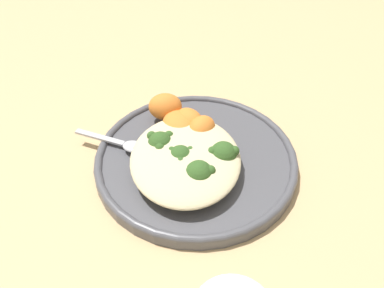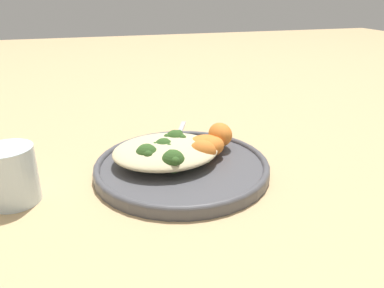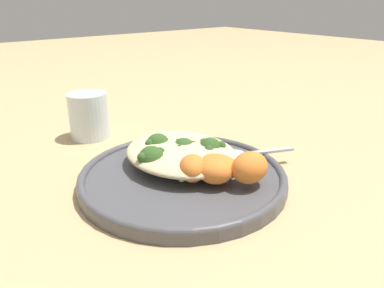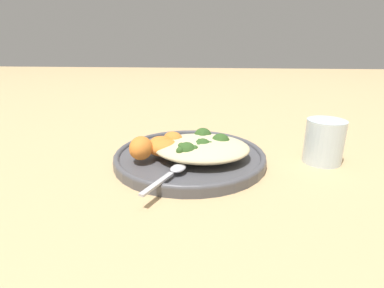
{
  "view_description": "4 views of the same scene",
  "coord_description": "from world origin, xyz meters",
  "px_view_note": "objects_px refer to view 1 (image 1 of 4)",
  "views": [
    {
      "loc": [
        -0.41,
        0.01,
        0.4
      ],
      "look_at": [
        -0.01,
        -0.0,
        0.04
      ],
      "focal_mm": 35.0,
      "sensor_mm": 36.0,
      "label": 1
    },
    {
      "loc": [
        -0.16,
        -0.57,
        0.3
      ],
      "look_at": [
        0.0,
        -0.03,
        0.06
      ],
      "focal_mm": 35.0,
      "sensor_mm": 36.0,
      "label": 2
    },
    {
      "loc": [
        0.37,
        -0.31,
        0.26
      ],
      "look_at": [
        -0.01,
        0.01,
        0.06
      ],
      "focal_mm": 35.0,
      "sensor_mm": 36.0,
      "label": 3
    },
    {
      "loc": [
        -0.06,
        0.54,
        0.23
      ],
      "look_at": [
        -0.02,
        -0.01,
        0.04
      ],
      "focal_mm": 28.0,
      "sensor_mm": 36.0,
      "label": 4
    }
  ],
  "objects_px": {
    "broccoli_stalk_0": "(170,142)",
    "sweet_potato_chunk_3": "(190,120)",
    "quinoa_mound": "(185,158)",
    "broccoli_stalk_3": "(218,151)",
    "plate": "(196,158)",
    "sweet_potato_chunk_0": "(179,125)",
    "sweet_potato_chunk_2": "(165,107)",
    "broccoli_stalk_1": "(183,155)",
    "spoon": "(124,143)",
    "broccoli_stalk_2": "(199,169)",
    "sweet_potato_chunk_1": "(202,128)"
  },
  "relations": [
    {
      "from": "sweet_potato_chunk_2",
      "to": "spoon",
      "type": "xyz_separation_m",
      "value": [
        -0.07,
        0.06,
        -0.02
      ]
    },
    {
      "from": "sweet_potato_chunk_0",
      "to": "spoon",
      "type": "distance_m",
      "value": 0.09
    },
    {
      "from": "plate",
      "to": "broccoli_stalk_1",
      "type": "distance_m",
      "value": 0.04
    },
    {
      "from": "plate",
      "to": "broccoli_stalk_2",
      "type": "relative_size",
      "value": 2.43
    },
    {
      "from": "plate",
      "to": "sweet_potato_chunk_2",
      "type": "height_order",
      "value": "sweet_potato_chunk_2"
    },
    {
      "from": "plate",
      "to": "broccoli_stalk_1",
      "type": "xyz_separation_m",
      "value": [
        -0.02,
        0.02,
        0.03
      ]
    },
    {
      "from": "sweet_potato_chunk_0",
      "to": "sweet_potato_chunk_3",
      "type": "relative_size",
      "value": 1.3
    },
    {
      "from": "sweet_potato_chunk_3",
      "to": "broccoli_stalk_2",
      "type": "bearing_deg",
      "value": -175.15
    },
    {
      "from": "sweet_potato_chunk_2",
      "to": "sweet_potato_chunk_3",
      "type": "relative_size",
      "value": 1.1
    },
    {
      "from": "broccoli_stalk_1",
      "to": "sweet_potato_chunk_0",
      "type": "relative_size",
      "value": 1.3
    },
    {
      "from": "broccoli_stalk_1",
      "to": "sweet_potato_chunk_1",
      "type": "distance_m",
      "value": 0.06
    },
    {
      "from": "spoon",
      "to": "sweet_potato_chunk_3",
      "type": "bearing_deg",
      "value": -136.59
    },
    {
      "from": "broccoli_stalk_3",
      "to": "sweet_potato_chunk_2",
      "type": "distance_m",
      "value": 0.13
    },
    {
      "from": "broccoli_stalk_1",
      "to": "broccoli_stalk_3",
      "type": "xyz_separation_m",
      "value": [
        0.01,
        -0.05,
        0.0
      ]
    },
    {
      "from": "quinoa_mound",
      "to": "broccoli_stalk_3",
      "type": "distance_m",
      "value": 0.05
    },
    {
      "from": "sweet_potato_chunk_1",
      "to": "plate",
      "type": "bearing_deg",
      "value": 163.68
    },
    {
      "from": "quinoa_mound",
      "to": "sweet_potato_chunk_2",
      "type": "distance_m",
      "value": 0.11
    },
    {
      "from": "plate",
      "to": "sweet_potato_chunk_0",
      "type": "xyz_separation_m",
      "value": [
        0.05,
        0.02,
        0.03
      ]
    },
    {
      "from": "broccoli_stalk_2",
      "to": "broccoli_stalk_3",
      "type": "distance_m",
      "value": 0.05
    },
    {
      "from": "broccoli_stalk_1",
      "to": "spoon",
      "type": "distance_m",
      "value": 0.1
    },
    {
      "from": "broccoli_stalk_0",
      "to": "broccoli_stalk_1",
      "type": "height_order",
      "value": "broccoli_stalk_0"
    },
    {
      "from": "plate",
      "to": "broccoli_stalk_0",
      "type": "relative_size",
      "value": 2.71
    },
    {
      "from": "plate",
      "to": "sweet_potato_chunk_2",
      "type": "bearing_deg",
      "value": 27.89
    },
    {
      "from": "quinoa_mound",
      "to": "sweet_potato_chunk_2",
      "type": "relative_size",
      "value": 3.41
    },
    {
      "from": "broccoli_stalk_2",
      "to": "broccoli_stalk_3",
      "type": "xyz_separation_m",
      "value": [
        0.03,
        -0.03,
        -0.0
      ]
    },
    {
      "from": "plate",
      "to": "broccoli_stalk_0",
      "type": "bearing_deg",
      "value": 78.97
    },
    {
      "from": "plate",
      "to": "spoon",
      "type": "bearing_deg",
      "value": 78.88
    },
    {
      "from": "plate",
      "to": "sweet_potato_chunk_1",
      "type": "xyz_separation_m",
      "value": [
        0.03,
        -0.01,
        0.03
      ]
    },
    {
      "from": "broccoli_stalk_3",
      "to": "sweet_potato_chunk_3",
      "type": "distance_m",
      "value": 0.08
    },
    {
      "from": "broccoli_stalk_2",
      "to": "sweet_potato_chunk_2",
      "type": "xyz_separation_m",
      "value": [
        0.13,
        0.05,
        0.0
      ]
    },
    {
      "from": "sweet_potato_chunk_0",
      "to": "broccoli_stalk_1",
      "type": "bearing_deg",
      "value": -176.32
    },
    {
      "from": "broccoli_stalk_0",
      "to": "sweet_potato_chunk_3",
      "type": "height_order",
      "value": "broccoli_stalk_0"
    },
    {
      "from": "plate",
      "to": "sweet_potato_chunk_0",
      "type": "distance_m",
      "value": 0.06
    },
    {
      "from": "broccoli_stalk_0",
      "to": "sweet_potato_chunk_3",
      "type": "bearing_deg",
      "value": -143.02
    },
    {
      "from": "broccoli_stalk_3",
      "to": "spoon",
      "type": "distance_m",
      "value": 0.14
    },
    {
      "from": "broccoli_stalk_1",
      "to": "sweet_potato_chunk_3",
      "type": "bearing_deg",
      "value": -158.54
    },
    {
      "from": "plate",
      "to": "sweet_potato_chunk_1",
      "type": "relative_size",
      "value": 6.45
    },
    {
      "from": "quinoa_mound",
      "to": "broccoli_stalk_0",
      "type": "bearing_deg",
      "value": 33.94
    },
    {
      "from": "sweet_potato_chunk_0",
      "to": "broccoli_stalk_0",
      "type": "bearing_deg",
      "value": 162.16
    },
    {
      "from": "broccoli_stalk_0",
      "to": "quinoa_mound",
      "type": "bearing_deg",
      "value": 101.52
    },
    {
      "from": "sweet_potato_chunk_2",
      "to": "sweet_potato_chunk_3",
      "type": "distance_m",
      "value": 0.05
    },
    {
      "from": "broccoli_stalk_3",
      "to": "sweet_potato_chunk_0",
      "type": "distance_m",
      "value": 0.08
    },
    {
      "from": "quinoa_mound",
      "to": "broccoli_stalk_3",
      "type": "relative_size",
      "value": 1.89
    },
    {
      "from": "broccoli_stalk_0",
      "to": "broccoli_stalk_3",
      "type": "xyz_separation_m",
      "value": [
        -0.02,
        -0.07,
        0.0
      ]
    },
    {
      "from": "sweet_potato_chunk_2",
      "to": "sweet_potato_chunk_3",
      "type": "height_order",
      "value": "sweet_potato_chunk_2"
    },
    {
      "from": "sweet_potato_chunk_2",
      "to": "broccoli_stalk_1",
      "type": "bearing_deg",
      "value": -166.39
    },
    {
      "from": "broccoli_stalk_3",
      "to": "sweet_potato_chunk_2",
      "type": "height_order",
      "value": "sweet_potato_chunk_2"
    },
    {
      "from": "sweet_potato_chunk_2",
      "to": "sweet_potato_chunk_0",
      "type": "bearing_deg",
      "value": -150.81
    },
    {
      "from": "quinoa_mound",
      "to": "spoon",
      "type": "bearing_deg",
      "value": 63.59
    },
    {
      "from": "sweet_potato_chunk_0",
      "to": "sweet_potato_chunk_2",
      "type": "distance_m",
      "value": 0.04
    }
  ]
}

